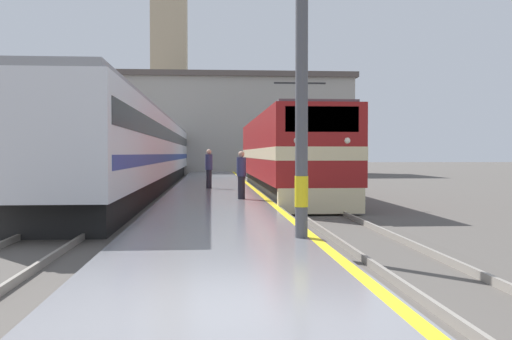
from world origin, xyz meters
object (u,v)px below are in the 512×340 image
object	(u,v)px
passenger_train	(154,151)
person_on_platform	(209,168)
catenary_mast	(305,42)
locomotive_train	(285,155)
clock_tower	(169,40)
second_waiting_passenger	(241,174)

from	to	relation	value
passenger_train	person_on_platform	distance (m)	10.99
person_on_platform	catenary_mast	bearing A→B (deg)	-83.47
passenger_train	catenary_mast	distance (m)	27.66
locomotive_train	clock_tower	world-z (taller)	clock_tower
locomotive_train	second_waiting_passenger	bearing A→B (deg)	-110.32
locomotive_train	passenger_train	bearing A→B (deg)	123.53
person_on_platform	clock_tower	distance (m)	41.05
locomotive_train	catenary_mast	world-z (taller)	catenary_mast
passenger_train	second_waiting_passenger	xyz separation A→B (m)	(4.71, -17.08, -0.90)
second_waiting_passenger	passenger_train	bearing A→B (deg)	105.42
locomotive_train	catenary_mast	bearing A→B (deg)	-95.74
passenger_train	person_on_platform	world-z (taller)	passenger_train
catenary_mast	second_waiting_passenger	size ratio (longest dim) A/B	4.42
clock_tower	person_on_platform	bearing A→B (deg)	-83.43
locomotive_train	second_waiting_passenger	size ratio (longest dim) A/B	11.01
catenary_mast	clock_tower	xyz separation A→B (m)	(-6.36, 55.31, 10.34)
passenger_train	catenary_mast	world-z (taller)	catenary_mast
catenary_mast	clock_tower	bearing A→B (deg)	96.56
person_on_platform	second_waiting_passenger	bearing A→B (deg)	-79.98
clock_tower	passenger_train	bearing A→B (deg)	-88.13
passenger_train	clock_tower	bearing A→B (deg)	91.87
catenary_mast	person_on_platform	distance (m)	17.02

